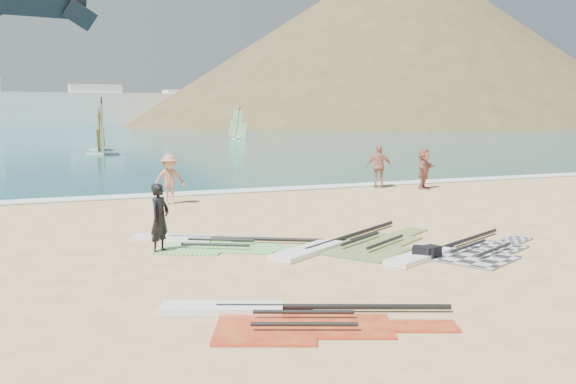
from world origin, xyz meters
name	(u,v)px	position (x,y,z in m)	size (l,w,h in m)	color
ground	(360,250)	(0.00, 0.00, 0.00)	(300.00, 300.00, 0.00)	#E5BE86
sea	(57,128)	(0.00, 132.00, 0.00)	(300.00, 240.00, 0.06)	#0D575E
surf_line	(218,193)	(0.00, 12.30, 0.00)	(300.00, 1.20, 0.04)	white
headland_main	(402,125)	(85.00, 130.00, 0.00)	(143.00, 143.00, 45.00)	brown
headland_minor	(484,124)	(120.00, 140.00, 0.00)	(70.00, 70.00, 28.00)	brown
rig_grey	(458,253)	(1.91, -1.38, 0.05)	(5.28, 3.44, 0.20)	#2A292D
rig_green	(205,243)	(-3.37, 2.07, 0.05)	(4.64, 3.69, 0.20)	#34CF1E
rig_orange	(349,246)	(-0.12, 0.35, 0.05)	(5.62, 4.11, 0.20)	#FF9909
rig_red	(278,317)	(-3.89, -4.24, 0.05)	(4.69, 3.12, 0.19)	red
gear_bag_near	(429,253)	(1.01, -1.50, 0.15)	(0.48, 0.35, 0.30)	black
gear_bag_far	(423,253)	(0.87, -1.45, 0.15)	(0.50, 0.35, 0.30)	black
person_wetsuit	(160,218)	(-4.62, 1.58, 0.85)	(0.62, 0.41, 1.69)	black
beachgoer_mid	(169,179)	(-2.61, 9.71, 0.93)	(1.20, 0.69, 1.86)	tan
beachgoer_back	(379,167)	(7.22, 11.21, 0.96)	(1.13, 0.47, 1.93)	tan
beachgoer_right	(424,169)	(8.90, 10.17, 0.90)	(1.67, 0.53, 1.80)	#AD6752
windsurfer_left	(102,138)	(-1.59, 38.83, 1.33)	(2.55, 3.10, 4.62)	white
windsurfer_centre	(101,138)	(-0.94, 45.53, 1.15)	(2.14, 2.37, 3.77)	white
windsurfer_right	(238,130)	(17.89, 63.65, 1.22)	(2.10, 2.06, 4.12)	white
kitesurf_kite	(35,6)	(-6.03, 41.81, 11.66)	(9.46, 2.16, 2.88)	black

